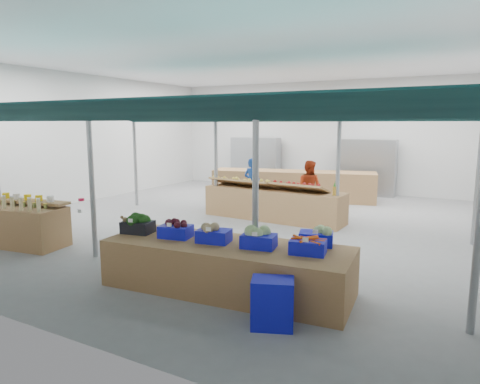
{
  "coord_description": "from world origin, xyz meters",
  "views": [
    {
      "loc": [
        5.37,
        -9.75,
        2.57
      ],
      "look_at": [
        0.92,
        -1.6,
        1.09
      ],
      "focal_mm": 32.0,
      "sensor_mm": 36.0,
      "label": 1
    }
  ],
  "objects": [
    {
      "name": "back_shelving_right",
      "position": [
        2.0,
        6.0,
        1.0
      ],
      "size": [
        2.0,
        0.5,
        2.0
      ],
      "primitive_type": "cube",
      "color": "#B23F33",
      "rests_on": "floor"
    },
    {
      "name": "crate_cabbage",
      "position": [
        2.66,
        -4.19,
        0.91
      ],
      "size": [
        0.55,
        0.44,
        0.35
      ],
      "rotation": [
        0.0,
        0.0,
        0.18
      ],
      "color": "#1114BC",
      "rests_on": "veg_counter"
    },
    {
      "name": "crate_beets",
      "position": [
        1.22,
        -4.32,
        0.88
      ],
      "size": [
        0.55,
        0.44,
        0.29
      ],
      "rotation": [
        0.0,
        0.0,
        0.18
      ],
      "color": "#1114BC",
      "rests_on": "veg_counter"
    },
    {
      "name": "back_shelving_left",
      "position": [
        -2.5,
        6.0,
        1.0
      ],
      "size": [
        2.0,
        0.5,
        2.0
      ],
      "primitive_type": "cube",
      "color": "#B23F33",
      "rests_on": "floor"
    },
    {
      "name": "apple_heap_red",
      "position": [
        1.48,
        0.57,
        1.0
      ],
      "size": [
        1.57,
        0.86,
        0.27
      ],
      "rotation": [
        0.0,
        0.0,
        -0.11
      ],
      "color": "#997247",
      "rests_on": "fruit_counter"
    },
    {
      "name": "vendor_left",
      "position": [
        -0.5,
        1.8,
        0.78
      ],
      "size": [
        0.59,
        0.4,
        1.56
      ],
      "primitive_type": "imported",
      "rotation": [
        0.0,
        0.0,
        3.09
      ],
      "color": "#173F98",
      "rests_on": "floor"
    },
    {
      "name": "sparrow",
      "position": [
        0.31,
        -4.53,
        1.0
      ],
      "size": [
        0.12,
        0.09,
        0.11
      ],
      "rotation": [
        0.0,
        0.0,
        0.18
      ],
      "color": "brown",
      "rests_on": "crate_broccoli"
    },
    {
      "name": "vendor_right",
      "position": [
        1.3,
        1.8,
        0.78
      ],
      "size": [
        0.79,
        0.63,
        1.56
      ],
      "primitive_type": "imported",
      "rotation": [
        0.0,
        0.0,
        3.09
      ],
      "color": "#AA3214",
      "rests_on": "floor"
    },
    {
      "name": "pole_grid",
      "position": [
        0.75,
        -1.75,
        1.81
      ],
      "size": [
        10.0,
        4.6,
        3.0
      ],
      "color": "gray",
      "rests_on": "floor"
    },
    {
      "name": "crate_celeriac",
      "position": [
        1.91,
        -4.26,
        0.89
      ],
      "size": [
        0.55,
        0.44,
        0.31
      ],
      "rotation": [
        0.0,
        0.0,
        0.18
      ],
      "color": "#1114BC",
      "rests_on": "veg_counter"
    },
    {
      "name": "crate_extra",
      "position": [
        3.36,
        -3.65,
        0.9
      ],
      "size": [
        0.57,
        0.47,
        0.32
      ],
      "rotation": [
        0.0,
        0.0,
        0.26
      ],
      "color": "#1114BC",
      "rests_on": "veg_counter"
    },
    {
      "name": "awnings",
      "position": [
        0.75,
        -1.75,
        2.78
      ],
      "size": [
        9.5,
        7.08,
        0.3
      ],
      "color": "black",
      "rests_on": "pole_grid"
    },
    {
      "name": "far_counter",
      "position": [
        0.0,
        3.88,
        0.49
      ],
      "size": [
        5.6,
        2.41,
        0.99
      ],
      "primitive_type": "cube",
      "rotation": [
        0.0,
        0.0,
        0.25
      ],
      "color": "olive",
      "rests_on": "floor"
    },
    {
      "name": "pineapple",
      "position": [
        2.45,
        0.51,
        1.01
      ],
      "size": [
        0.14,
        0.14,
        0.39
      ],
      "rotation": [
        0.0,
        0.0,
        -0.11
      ],
      "color": "#8C6019",
      "rests_on": "fruit_counter"
    },
    {
      "name": "fruit_counter",
      "position": [
        0.7,
        0.7,
        0.42
      ],
      "size": [
        3.94,
        1.14,
        0.83
      ],
      "primitive_type": "cube",
      "rotation": [
        0.0,
        0.0,
        -0.06
      ],
      "color": "olive",
      "rests_on": "floor"
    },
    {
      "name": "floor",
      "position": [
        0.0,
        0.0,
        0.0
      ],
      "size": [
        13.0,
        13.0,
        0.0
      ],
      "primitive_type": "plane",
      "color": "slate",
      "rests_on": "ground"
    },
    {
      "name": "apple_heap_yellow",
      "position": [
        -0.23,
        0.66,
        1.0
      ],
      "size": [
        1.97,
        0.91,
        0.27
      ],
      "rotation": [
        0.0,
        0.0,
        -0.11
      ],
      "color": "#997247",
      "rests_on": "fruit_counter"
    },
    {
      "name": "veg_counter",
      "position": [
        2.12,
        -4.24,
        0.37
      ],
      "size": [
        3.95,
        1.62,
        0.75
      ],
      "primitive_type": "cube",
      "rotation": [
        0.0,
        0.0,
        0.09
      ],
      "color": "olive",
      "rests_on": "floor"
    },
    {
      "name": "crate_broccoli",
      "position": [
        0.47,
        -4.39,
        0.91
      ],
      "size": [
        0.55,
        0.44,
        0.35
      ],
      "rotation": [
        0.0,
        0.0,
        0.18
      ],
      "color": "black",
      "rests_on": "veg_counter"
    },
    {
      "name": "bottle_shelf",
      "position": [
        -2.95,
        -4.16,
        0.46
      ],
      "size": [
        1.99,
        1.37,
        1.12
      ],
      "rotation": [
        0.0,
        0.0,
        0.14
      ],
      "color": "olive",
      "rests_on": "floor"
    },
    {
      "name": "hall",
      "position": [
        0.0,
        1.44,
        2.65
      ],
      "size": [
        13.0,
        13.0,
        13.0
      ],
      "color": "silver",
      "rests_on": "ground"
    },
    {
      "name": "crate_carrots",
      "position": [
        3.4,
        -4.13,
        0.86
      ],
      "size": [
        0.55,
        0.44,
        0.29
      ],
      "rotation": [
        0.0,
        0.0,
        0.18
      ],
      "color": "#1114BC",
      "rests_on": "veg_counter"
    },
    {
      "name": "crate_stack",
      "position": [
        3.27,
        -5.03,
        0.32
      ],
      "size": [
        0.63,
        0.54,
        0.64
      ],
      "primitive_type": "cube",
      "rotation": [
        0.0,
        0.0,
        0.38
      ],
      "color": "#1114BC",
      "rests_on": "floor"
    },
    {
      "name": "pole_ribbon",
      "position": [
        -1.35,
        -3.98,
        1.08
      ],
      "size": [
        0.12,
        0.12,
        0.28
      ],
      "color": "red",
      "rests_on": "pole_grid"
    }
  ]
}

